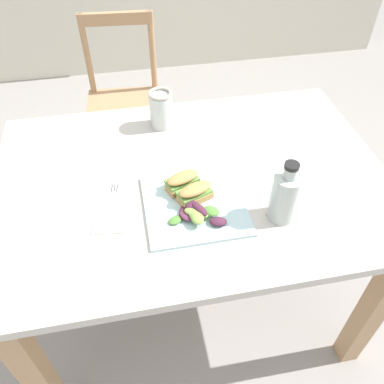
% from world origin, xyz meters
% --- Properties ---
extents(ground_plane, '(8.67, 8.67, 0.00)m').
position_xyz_m(ground_plane, '(0.00, 0.00, 0.00)').
color(ground_plane, gray).
extents(dining_table, '(1.26, 0.88, 0.74)m').
position_xyz_m(dining_table, '(-0.05, -0.01, 0.62)').
color(dining_table, '#BCB7AD').
rests_on(dining_table, ground).
extents(chair_wooden_far, '(0.43, 0.43, 0.87)m').
position_xyz_m(chair_wooden_far, '(-0.24, 0.94, 0.45)').
color(chair_wooden_far, tan).
rests_on(chair_wooden_far, ground).
extents(plate_lunch, '(0.30, 0.30, 0.01)m').
position_xyz_m(plate_lunch, '(-0.07, -0.14, 0.74)').
color(plate_lunch, silver).
rests_on(plate_lunch, dining_table).
extents(sandwich_half_front, '(0.12, 0.09, 0.06)m').
position_xyz_m(sandwich_half_front, '(-0.07, -0.12, 0.78)').
color(sandwich_half_front, tan).
rests_on(sandwich_half_front, plate_lunch).
extents(sandwich_half_back, '(0.12, 0.09, 0.06)m').
position_xyz_m(sandwich_half_back, '(-0.09, -0.07, 0.78)').
color(sandwich_half_back, tan).
rests_on(sandwich_half_back, plate_lunch).
extents(salad_mixed_greens, '(0.17, 0.12, 0.04)m').
position_xyz_m(salad_mixed_greens, '(-0.08, -0.19, 0.77)').
color(salad_mixed_greens, '#4C2338').
rests_on(salad_mixed_greens, plate_lunch).
extents(napkin_folded, '(0.13, 0.21, 0.00)m').
position_xyz_m(napkin_folded, '(-0.31, -0.10, 0.74)').
color(napkin_folded, silver).
rests_on(napkin_folded, dining_table).
extents(fork_on_napkin, '(0.05, 0.19, 0.00)m').
position_xyz_m(fork_on_napkin, '(-0.31, -0.08, 0.75)').
color(fork_on_napkin, silver).
rests_on(fork_on_napkin, napkin_folded).
extents(bottle_cold_brew, '(0.08, 0.08, 0.20)m').
position_xyz_m(bottle_cold_brew, '(0.16, -0.23, 0.81)').
color(bottle_cold_brew, '#472819').
rests_on(bottle_cold_brew, dining_table).
extents(mason_jar_iced_tea, '(0.09, 0.09, 0.14)m').
position_xyz_m(mason_jar_iced_tea, '(-0.11, 0.29, 0.80)').
color(mason_jar_iced_tea, gold).
rests_on(mason_jar_iced_tea, dining_table).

